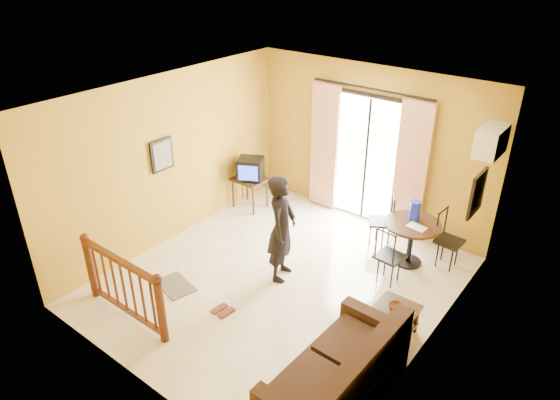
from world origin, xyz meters
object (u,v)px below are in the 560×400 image
Objects in this scene: television at (250,169)px; sofa at (341,378)px; coffee_table at (387,326)px; standing_person at (282,229)px; dining_table at (412,232)px.

sofa is at bearing -65.12° from television.
coffee_table is 2.03m from standing_person.
television is at bearing 155.44° from coffee_table.
standing_person reaches higher than television.
coffee_table is at bearing -52.55° from television.
television is at bearing 144.31° from sofa.
standing_person is (-1.93, 1.45, 0.49)m from sofa.
sofa reaches higher than coffee_table.
coffee_table is at bearing -73.29° from dining_table.
standing_person reaches higher than dining_table.
dining_table is 0.52× the size of standing_person.
coffee_table is 0.57× the size of standing_person.
television is at bearing 32.78° from standing_person.
sofa is 2.47m from standing_person.
coffee_table is at bearing -119.44° from standing_person.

